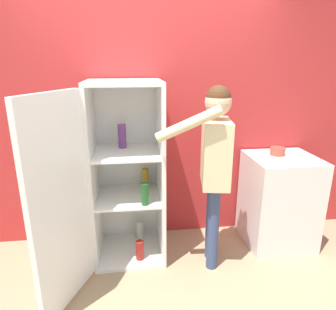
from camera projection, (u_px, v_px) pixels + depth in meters
ground_plane at (158, 293)px, 2.48m from camera, size 12.00×12.00×0.00m
wall_back at (148, 120)px, 3.03m from camera, size 7.00×0.06×2.55m
refrigerator at (115, 178)px, 2.70m from camera, size 0.96×1.22×1.68m
person at (215, 155)px, 2.57m from camera, size 0.69×0.53×1.66m
counter at (279, 200)px, 3.09m from camera, size 0.66×0.61×0.94m
bowl at (278, 151)px, 3.00m from camera, size 0.15×0.15×0.08m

